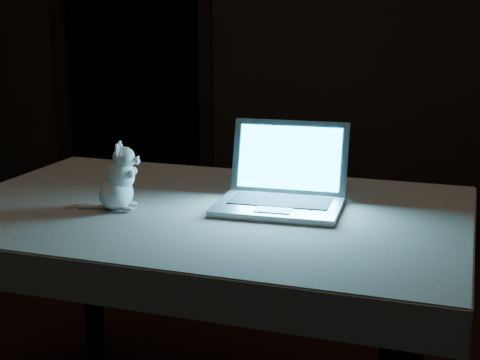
# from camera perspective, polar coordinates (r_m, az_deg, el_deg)

# --- Properties ---
(back_wall) EXTENTS (4.50, 0.04, 2.60)m
(back_wall) POSITION_cam_1_polar(r_m,az_deg,el_deg) (4.48, 5.03, 12.63)
(back_wall) COLOR black
(back_wall) RESTS_ON ground
(doorway) EXTENTS (1.06, 0.36, 2.13)m
(doorway) POSITION_cam_1_polar(r_m,az_deg,el_deg) (4.70, -8.74, 9.70)
(doorway) COLOR black
(doorway) RESTS_ON back_wall
(table) EXTENTS (1.61, 1.18, 0.79)m
(table) POSITION_cam_1_polar(r_m,az_deg,el_deg) (2.28, -2.85, -11.96)
(table) COLOR black
(table) RESTS_ON floor
(tablecloth) EXTENTS (1.62, 1.12, 0.11)m
(tablecloth) POSITION_cam_1_polar(r_m,az_deg,el_deg) (2.13, -4.95, -3.81)
(tablecloth) COLOR beige
(tablecloth) RESTS_ON table
(laptop) EXTENTS (0.41, 0.36, 0.25)m
(laptop) POSITION_cam_1_polar(r_m,az_deg,el_deg) (2.07, 3.21, 0.89)
(laptop) COLOR #A5A4A8
(laptop) RESTS_ON tablecloth
(plush_mouse) EXTENTS (0.18, 0.18, 0.20)m
(plush_mouse) POSITION_cam_1_polar(r_m,az_deg,el_deg) (2.12, -10.18, 0.28)
(plush_mouse) COLOR white
(plush_mouse) RESTS_ON tablecloth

